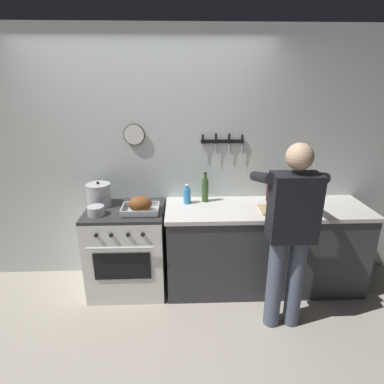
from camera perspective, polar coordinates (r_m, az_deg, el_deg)
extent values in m
plane|color=#A89E8E|center=(2.84, -9.45, -28.30)|extent=(8.00, 8.00, 0.00)
cube|color=silver|center=(3.35, -7.94, 5.71)|extent=(6.00, 0.10, 2.60)
cube|color=black|center=(3.25, 5.53, 9.17)|extent=(0.44, 0.02, 0.04)
cube|color=silver|center=(3.24, 1.95, 7.84)|extent=(0.02, 0.00, 0.11)
cube|color=black|center=(3.22, 1.97, 9.60)|extent=(0.02, 0.02, 0.09)
cube|color=silver|center=(3.25, 4.32, 7.51)|extent=(0.01, 0.00, 0.15)
cube|color=black|center=(3.23, 4.38, 9.65)|extent=(0.02, 0.02, 0.10)
cube|color=silver|center=(3.27, 6.68, 7.69)|extent=(0.02, 0.00, 0.13)
cube|color=black|center=(3.25, 6.76, 9.64)|extent=(0.02, 0.02, 0.10)
cube|color=silver|center=(3.29, 9.00, 7.57)|extent=(0.01, 0.00, 0.14)
cube|color=black|center=(3.27, 9.11, 9.50)|extent=(0.02, 0.02, 0.09)
cylinder|color=white|center=(3.24, -10.48, 10.22)|extent=(0.20, 0.02, 0.20)
torus|color=black|center=(3.24, -10.48, 10.22)|extent=(0.21, 0.02, 0.21)
cube|color=#38383D|center=(3.43, 12.87, -9.95)|extent=(2.00, 0.62, 0.86)
cube|color=silver|center=(3.24, 13.47, -2.99)|extent=(2.03, 0.65, 0.04)
cube|color=white|center=(3.37, -11.61, -10.36)|extent=(0.76, 0.62, 0.87)
cube|color=black|center=(3.09, -12.56, -13.04)|extent=(0.53, 0.01, 0.28)
cube|color=#2D2D2D|center=(3.17, -12.17, -3.29)|extent=(0.76, 0.62, 0.03)
cylinder|color=black|center=(2.97, -17.04, -7.56)|extent=(0.04, 0.02, 0.04)
cylinder|color=black|center=(2.94, -14.51, -7.60)|extent=(0.04, 0.02, 0.04)
cylinder|color=black|center=(2.91, -11.57, -7.64)|extent=(0.04, 0.02, 0.04)
cylinder|color=black|center=(2.89, -8.94, -7.66)|extent=(0.04, 0.02, 0.04)
cylinder|color=silver|center=(2.96, -12.95, -9.91)|extent=(0.61, 0.02, 0.02)
cylinder|color=#4C566B|center=(2.93, 14.79, -15.69)|extent=(0.14, 0.14, 0.86)
cylinder|color=#4C566B|center=(2.99, 18.22, -15.35)|extent=(0.14, 0.14, 0.86)
cube|color=black|center=(2.63, 18.01, -2.70)|extent=(0.38, 0.22, 0.56)
sphere|color=tan|center=(2.51, 19.00, 6.11)|extent=(0.21, 0.21, 0.21)
cylinder|color=black|center=(2.72, 12.57, 2.62)|extent=(0.09, 0.55, 0.22)
cylinder|color=black|center=(2.86, 20.75, 2.60)|extent=(0.09, 0.55, 0.22)
cube|color=#B7B7BC|center=(3.05, -9.32, -3.60)|extent=(0.34, 0.25, 0.01)
cube|color=#B7B7BC|center=(2.92, -9.64, -3.96)|extent=(0.34, 0.01, 0.05)
cube|color=#B7B7BC|center=(3.15, -9.09, -2.14)|extent=(0.34, 0.01, 0.05)
cube|color=#B7B7BC|center=(3.06, -12.52, -3.03)|extent=(0.01, 0.25, 0.05)
cube|color=#B7B7BC|center=(3.02, -6.15, -3.00)|extent=(0.01, 0.25, 0.05)
ellipsoid|color=brown|center=(3.02, -9.40, -2.18)|extent=(0.22, 0.16, 0.15)
cylinder|color=#B7B7BC|center=(3.29, -16.56, -0.55)|extent=(0.23, 0.23, 0.21)
cylinder|color=#B2B2B7|center=(3.25, -16.75, 1.31)|extent=(0.24, 0.24, 0.01)
sphere|color=black|center=(3.24, -16.78, 1.64)|extent=(0.03, 0.03, 0.03)
cylinder|color=#B7B7BC|center=(3.08, -17.08, -3.26)|extent=(0.16, 0.16, 0.09)
cube|color=tan|center=(3.16, 15.44, -3.12)|extent=(0.36, 0.24, 0.02)
cylinder|color=#47141E|center=(3.37, 13.98, 0.46)|extent=(0.07, 0.07, 0.24)
cylinder|color=#47141E|center=(3.33, 14.18, 2.86)|extent=(0.03, 0.03, 0.05)
cylinder|color=maroon|center=(3.32, 14.23, 3.41)|extent=(0.04, 0.04, 0.01)
cylinder|color=#385623|center=(3.25, 2.40, 0.33)|extent=(0.07, 0.07, 0.25)
cylinder|color=#385623|center=(3.20, 2.43, 2.86)|extent=(0.03, 0.03, 0.05)
cylinder|color=black|center=(3.19, 2.44, 3.45)|extent=(0.03, 0.03, 0.01)
cylinder|color=black|center=(3.34, 17.96, -1.08)|extent=(0.06, 0.06, 0.14)
cylinder|color=black|center=(3.31, 18.11, 0.28)|extent=(0.03, 0.03, 0.03)
cylinder|color=#B21919|center=(3.30, 18.15, 0.64)|extent=(0.03, 0.03, 0.01)
cylinder|color=#338CCC|center=(3.21, -0.89, -0.74)|extent=(0.07, 0.07, 0.16)
cylinder|color=#338CCC|center=(3.18, -0.90, 0.87)|extent=(0.03, 0.03, 0.03)
cylinder|color=white|center=(3.17, -0.91, 1.28)|extent=(0.04, 0.04, 0.01)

